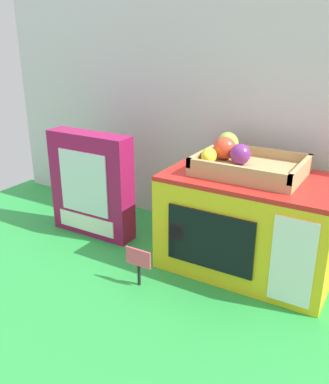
% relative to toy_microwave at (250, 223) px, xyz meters
% --- Properties ---
extents(ground_plane, '(1.70, 1.70, 0.00)m').
position_rel_toy_microwave_xyz_m(ground_plane, '(-0.19, -0.02, -0.13)').
color(ground_plane, green).
rests_on(ground_plane, ground).
extents(display_back_panel, '(1.61, 0.03, 0.74)m').
position_rel_toy_microwave_xyz_m(display_back_panel, '(-0.19, 0.20, 0.24)').
color(display_back_panel, silver).
rests_on(display_back_panel, ground).
extents(toy_microwave, '(0.43, 0.27, 0.26)m').
position_rel_toy_microwave_xyz_m(toy_microwave, '(0.00, 0.00, 0.00)').
color(toy_microwave, yellow).
rests_on(toy_microwave, ground).
extents(food_groups_crate, '(0.27, 0.23, 0.08)m').
position_rel_toy_microwave_xyz_m(food_groups_crate, '(-0.04, 0.03, 0.16)').
color(food_groups_crate, tan).
rests_on(food_groups_crate, toy_microwave).
extents(cookie_set_box, '(0.27, 0.07, 0.32)m').
position_rel_toy_microwave_xyz_m(cookie_set_box, '(-0.49, -0.05, 0.03)').
color(cookie_set_box, '#99144C').
rests_on(cookie_set_box, ground).
extents(price_sign, '(0.07, 0.01, 0.10)m').
position_rel_toy_microwave_xyz_m(price_sign, '(-0.20, -0.22, -0.06)').
color(price_sign, black).
rests_on(price_sign, ground).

